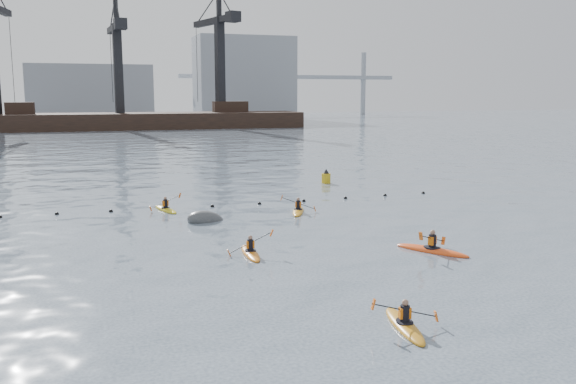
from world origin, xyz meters
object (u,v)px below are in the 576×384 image
kayaker_0 (250,252)px  kayaker_5 (166,209)px  kayaker_3 (298,210)px  nav_buoy (326,178)px  kayaker_4 (432,249)px  mooring_buoy (206,221)px  kayaker_1 (405,324)px

kayaker_0 → kayaker_5: kayaker_0 is taller
kayaker_3 → nav_buoy: 11.95m
kayaker_3 → kayaker_5: bearing=-179.5°
kayaker_3 → kayaker_5: kayaker_3 is taller
kayaker_0 → kayaker_4: size_ratio=0.90×
kayaker_0 → kayaker_5: (-2.29, 11.34, -0.00)m
kayaker_0 → kayaker_4: bearing=-11.7°
kayaker_5 → mooring_buoy: bearing=-81.1°
kayaker_0 → mooring_buoy: kayaker_0 is taller
kayaker_4 → nav_buoy: size_ratio=2.60×
kayaker_5 → nav_buoy: (13.26, 7.43, 0.30)m
kayaker_1 → nav_buoy: (8.70, 28.33, 0.29)m
nav_buoy → kayaker_5: bearing=-150.7°
kayaker_0 → kayaker_5: size_ratio=1.00×
kayaker_5 → nav_buoy: size_ratio=2.35×
kayaker_0 → mooring_buoy: (-0.55, 7.60, -0.09)m
kayaker_3 → kayaker_1: bearing=-76.5°
kayaker_1 → kayaker_5: size_ratio=1.04×
nav_buoy → kayaker_4: bearing=-98.8°
kayaker_0 → nav_buoy: (10.97, 18.77, 0.30)m
kayaker_0 → kayaker_4: (7.73, -2.09, 0.02)m
kayaker_4 → kayaker_0: bearing=-47.6°
kayaker_5 → mooring_buoy: (1.73, -3.74, -0.09)m
kayaker_4 → mooring_buoy: size_ratio=1.52×
mooring_buoy → kayaker_5: bearing=114.9°
kayaker_0 → kayaker_4: 8.01m
kayaker_1 → kayaker_4: size_ratio=0.94×
kayaker_4 → kayaker_5: kayaker_4 is taller
kayaker_1 → kayaker_5: bearing=111.8°
kayaker_1 → kayaker_0: bearing=112.9°
kayaker_4 → mooring_buoy: (-8.28, 9.69, -0.11)m
kayaker_5 → mooring_buoy: size_ratio=1.37×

